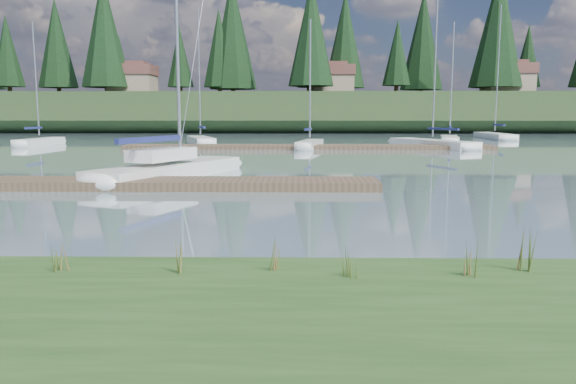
{
  "coord_description": "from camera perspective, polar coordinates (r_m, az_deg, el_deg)",
  "views": [
    {
      "loc": [
        1.3,
        -9.76,
        2.51
      ],
      "look_at": [
        1.14,
        -0.5,
        1.21
      ],
      "focal_mm": 35.0,
      "sensor_mm": 36.0,
      "label": 1
    }
  ],
  "objects": [
    {
      "name": "ground",
      "position": [
        39.86,
        -0.85,
        4.39
      ],
      "size": [
        200.0,
        200.0,
        0.0
      ],
      "primitive_type": "plane",
      "color": "#78929D",
      "rests_on": "ground"
    },
    {
      "name": "ridge",
      "position": [
        82.77,
        0.13,
        7.99
      ],
      "size": [
        200.0,
        20.0,
        5.0
      ],
      "primitive_type": "cube",
      "color": "#1E3017",
      "rests_on": "ground"
    },
    {
      "name": "sailboat_main",
      "position": [
        23.07,
        -10.96,
        2.65
      ],
      "size": [
        5.18,
        9.08,
        13.06
      ],
      "rotation": [
        0.0,
        0.0,
        1.17
      ],
      "color": "white",
      "rests_on": "ground"
    },
    {
      "name": "dock_near",
      "position": [
        19.64,
        -14.65,
        0.83
      ],
      "size": [
        16.0,
        2.0,
        0.3
      ],
      "primitive_type": "cube",
      "color": "#4C3D2C",
      "rests_on": "ground"
    },
    {
      "name": "dock_far",
      "position": [
        39.84,
        2.04,
        4.6
      ],
      "size": [
        26.0,
        2.2,
        0.3
      ],
      "primitive_type": "cube",
      "color": "#4C3D2C",
      "rests_on": "ground"
    },
    {
      "name": "sailboat_bg_0",
      "position": [
        48.79,
        -23.6,
        4.77
      ],
      "size": [
        1.77,
        6.56,
        9.57
      ],
      "rotation": [
        0.0,
        0.0,
        1.49
      ],
      "color": "white",
      "rests_on": "ground"
    },
    {
      "name": "sailboat_bg_1",
      "position": [
        47.94,
        -8.98,
        5.29
      ],
      "size": [
        3.72,
        7.52,
        11.16
      ],
      "rotation": [
        0.0,
        0.0,
        1.89
      ],
      "color": "white",
      "rests_on": "ground"
    },
    {
      "name": "sailboat_bg_2",
      "position": [
        41.15,
        2.35,
        4.96
      ],
      "size": [
        2.31,
        6.07,
        9.18
      ],
      "rotation": [
        0.0,
        0.0,
        1.37
      ],
      "color": "white",
      "rests_on": "ground"
    },
    {
      "name": "sailboat_bg_3",
      "position": [
        43.79,
        13.78,
        4.9
      ],
      "size": [
        5.65,
        9.38,
        13.75
      ],
      "rotation": [
        0.0,
        0.0,
        2.0
      ],
      "color": "white",
      "rests_on": "ground"
    },
    {
      "name": "sailboat_bg_4",
      "position": [
        50.81,
        16.07,
        5.23
      ],
      "size": [
        2.86,
        6.98,
        10.23
      ],
      "rotation": [
        0.0,
        0.0,
        1.34
      ],
      "color": "white",
      "rests_on": "ground"
    },
    {
      "name": "sailboat_bg_5",
      "position": [
        60.11,
        20.01,
        5.43
      ],
      "size": [
        1.97,
        9.19,
        12.95
      ],
      "rotation": [
        0.0,
        0.0,
        1.55
      ],
      "color": "white",
      "rests_on": "ground"
    },
    {
      "name": "weed_0",
      "position": [
        7.89,
        -11.13,
        -6.53
      ],
      "size": [
        0.17,
        0.14,
        0.49
      ],
      "color": "#475B23",
      "rests_on": "bank"
    },
    {
      "name": "weed_1",
      "position": [
        7.82,
        -1.43,
        -6.4
      ],
      "size": [
        0.17,
        0.14,
        0.52
      ],
      "color": "#475B23",
      "rests_on": "bank"
    },
    {
      "name": "weed_2",
      "position": [
        7.91,
        18.16,
        -6.6
      ],
      "size": [
        0.17,
        0.14,
        0.53
      ],
      "color": "#475B23",
      "rests_on": "bank"
    },
    {
      "name": "weed_3",
      "position": [
        8.41,
        -22.22,
        -6.07
      ],
      "size": [
        0.17,
        0.14,
        0.49
      ],
      "color": "#475B23",
      "rests_on": "bank"
    },
    {
      "name": "weed_4",
      "position": [
        7.56,
        6.27,
        -7.26
      ],
      "size": [
        0.17,
        0.14,
        0.42
      ],
      "color": "#475B23",
      "rests_on": "bank"
    },
    {
      "name": "weed_5",
      "position": [
        8.45,
        23.19,
        -5.46
      ],
      "size": [
        0.17,
        0.14,
        0.69
      ],
      "color": "#475B23",
      "rests_on": "bank"
    },
    {
      "name": "mud_lip",
      "position": [
        8.62,
        -7.8,
        -8.54
      ],
      "size": [
        60.0,
        0.5,
        0.14
      ],
      "primitive_type": "cube",
      "color": "#33281C",
      "rests_on": "ground"
    },
    {
      "name": "conifer_1",
      "position": [
        91.14,
        -26.63,
        12.69
      ],
      "size": [
        4.4,
        4.4,
        11.3
      ],
      "color": "#382619",
      "rests_on": "ridge"
    },
    {
      "name": "conifer_2",
      "position": [
        82.83,
        -18.16,
        15.27
      ],
      "size": [
        6.6,
        6.6,
        16.05
      ],
      "color": "#382619",
      "rests_on": "ridge"
    },
    {
      "name": "conifer_3",
      "position": [
        83.06,
        -7.02,
        14.32
      ],
      "size": [
        4.84,
        4.84,
        12.25
      ],
      "color": "#382619",
      "rests_on": "ridge"
    },
    {
      "name": "conifer_4",
      "position": [
        76.52,
        2.38,
        15.94
      ],
      "size": [
        6.16,
        6.16,
        15.1
      ],
      "color": "#382619",
      "rests_on": "ridge"
    },
    {
      "name": "conifer_5",
      "position": [
        81.36,
        11.03,
        13.72
      ],
      "size": [
        3.96,
        3.96,
        10.35
      ],
      "color": "#382619",
      "rests_on": "ridge"
    },
    {
      "name": "conifer_6",
      "position": [
        83.02,
        20.55,
        15.46
      ],
      "size": [
        7.04,
        7.04,
        17.0
      ],
      "color": "#382619",
      "rests_on": "ridge"
    },
    {
      "name": "house_0",
      "position": [
        83.24,
        -15.52,
        11.02
      ],
      "size": [
        6.3,
        5.3,
        4.65
      ],
      "color": "gray",
      "rests_on": "ridge"
    },
    {
      "name": "house_1",
      "position": [
        81.04,
        4.44,
        11.37
      ],
      "size": [
        6.3,
        5.3,
        4.65
      ],
      "color": "gray",
      "rests_on": "ridge"
    },
    {
      "name": "house_2",
      "position": [
        83.97,
        21.4,
        10.74
      ],
      "size": [
        6.3,
        5.3,
        4.65
      ],
      "color": "gray",
      "rests_on": "ridge"
    }
  ]
}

